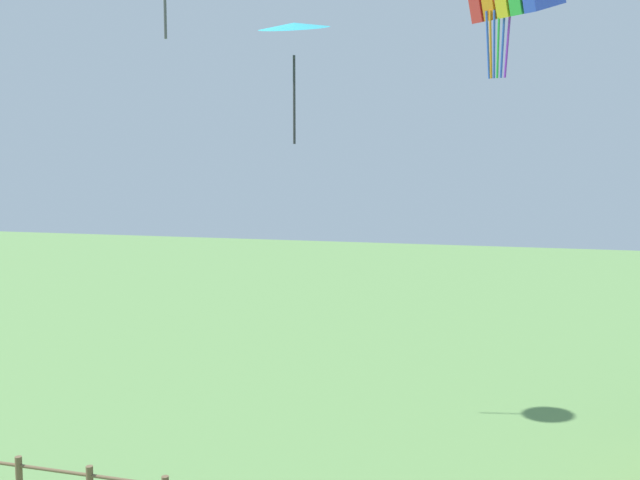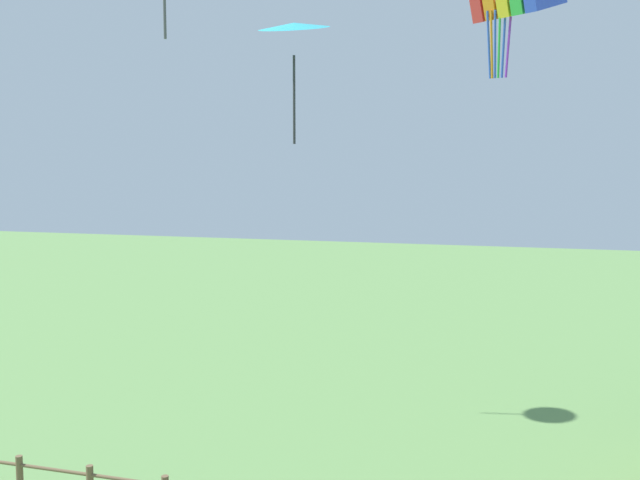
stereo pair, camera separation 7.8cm
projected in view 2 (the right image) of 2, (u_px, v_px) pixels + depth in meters
kite_cyan_delta at (294, 27)px, 13.56m from camera, size 1.48×1.47×2.46m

